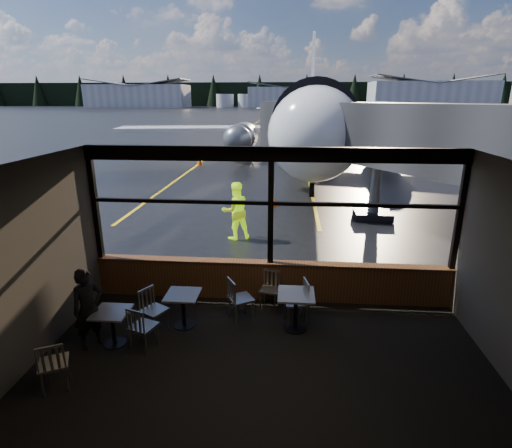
# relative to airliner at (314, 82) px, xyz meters

# --- Properties ---
(ground_plane) EXTENTS (520.00, 520.00, 0.00)m
(ground_plane) POSITION_rel_airliner_xyz_m (-1.97, 97.53, -5.56)
(ground_plane) COLOR black
(ground_plane) RESTS_ON ground
(carpet_floor) EXTENTS (8.00, 6.00, 0.01)m
(carpet_floor) POSITION_rel_airliner_xyz_m (-1.97, -25.47, -5.55)
(carpet_floor) COLOR black
(carpet_floor) RESTS_ON ground
(ceiling) EXTENTS (8.00, 6.00, 0.04)m
(ceiling) POSITION_rel_airliner_xyz_m (-1.97, -25.47, -2.06)
(ceiling) COLOR #38332D
(ceiling) RESTS_ON ground
(wall_left) EXTENTS (0.04, 6.00, 3.50)m
(wall_left) POSITION_rel_airliner_xyz_m (-5.97, -25.47, -3.81)
(wall_left) COLOR #4F483F
(wall_left) RESTS_ON ground
(window_sill) EXTENTS (8.00, 0.28, 0.90)m
(window_sill) POSITION_rel_airliner_xyz_m (-1.97, -22.47, -5.11)
(window_sill) COLOR #59331B
(window_sill) RESTS_ON ground
(window_header) EXTENTS (8.00, 0.18, 0.30)m
(window_header) POSITION_rel_airliner_xyz_m (-1.97, -22.47, -2.21)
(window_header) COLOR black
(window_header) RESTS_ON ground
(mullion_left) EXTENTS (0.12, 0.12, 2.60)m
(mullion_left) POSITION_rel_airliner_xyz_m (-5.92, -22.47, -3.36)
(mullion_left) COLOR black
(mullion_left) RESTS_ON ground
(mullion_centre) EXTENTS (0.12, 0.12, 2.60)m
(mullion_centre) POSITION_rel_airliner_xyz_m (-1.97, -22.47, -3.36)
(mullion_centre) COLOR black
(mullion_centre) RESTS_ON ground
(mullion_right) EXTENTS (0.12, 0.12, 2.60)m
(mullion_right) POSITION_rel_airliner_xyz_m (1.98, -22.47, -3.36)
(mullion_right) COLOR black
(mullion_right) RESTS_ON ground
(window_transom) EXTENTS (8.00, 0.10, 0.08)m
(window_transom) POSITION_rel_airliner_xyz_m (-1.97, -22.47, -3.26)
(window_transom) COLOR black
(window_transom) RESTS_ON ground
(airliner) EXTENTS (31.84, 37.65, 11.13)m
(airliner) POSITION_rel_airliner_xyz_m (0.00, 0.00, 0.00)
(airliner) COLOR silver
(airliner) RESTS_ON ground_plane
(jet_bridge) EXTENTS (8.33, 10.19, 4.45)m
(jet_bridge) POSITION_rel_airliner_xyz_m (1.63, -16.97, -3.34)
(jet_bridge) COLOR #2E2E30
(jet_bridge) RESTS_ON ground_plane
(cafe_table_near) EXTENTS (0.72, 0.72, 0.79)m
(cafe_table_near) POSITION_rel_airliner_xyz_m (-1.39, -23.69, -5.17)
(cafe_table_near) COLOR #AAA59D
(cafe_table_near) RESTS_ON carpet_floor
(cafe_table_mid) EXTENTS (0.66, 0.66, 0.73)m
(cafe_table_mid) POSITION_rel_airliner_xyz_m (-3.66, -23.76, -5.20)
(cafe_table_mid) COLOR gray
(cafe_table_mid) RESTS_ON carpet_floor
(cafe_table_left) EXTENTS (0.64, 0.64, 0.70)m
(cafe_table_left) POSITION_rel_airliner_xyz_m (-4.81, -24.50, -5.21)
(cafe_table_left) COLOR #A3A096
(cafe_table_left) RESTS_ON carpet_floor
(chair_near_e) EXTENTS (0.63, 0.63, 0.96)m
(chair_near_e) POSITION_rel_airliner_xyz_m (-1.39, -23.46, -5.08)
(chair_near_e) COLOR #B0AB9F
(chair_near_e) RESTS_ON carpet_floor
(chair_near_w) EXTENTS (0.71, 0.71, 0.96)m
(chair_near_w) POSITION_rel_airliner_xyz_m (-2.52, -23.42, -5.09)
(chair_near_w) COLOR #B3AFA2
(chair_near_w) RESTS_ON carpet_floor
(chair_near_n) EXTENTS (0.54, 0.54, 0.84)m
(chair_near_n) POSITION_rel_airliner_xyz_m (-1.96, -22.87, -5.14)
(chair_near_n) COLOR #A9A598
(chair_near_n) RESTS_ON carpet_floor
(chair_mid_s) EXTENTS (0.62, 0.62, 0.89)m
(chair_mid_s) POSITION_rel_airliner_xyz_m (-4.20, -24.57, -5.12)
(chair_mid_s) COLOR #ACA89B
(chair_mid_s) RESTS_ON carpet_floor
(chair_mid_w) EXTENTS (0.67, 0.67, 0.90)m
(chair_mid_w) POSITION_rel_airliner_xyz_m (-4.18, -23.99, -5.11)
(chair_mid_w) COLOR #AAA499
(chair_mid_w) RESTS_ON carpet_floor
(chair_left_s) EXTENTS (0.66, 0.66, 0.91)m
(chair_left_s) POSITION_rel_airliner_xyz_m (-5.23, -25.74, -5.11)
(chair_left_s) COLOR #ADA99C
(chair_left_s) RESTS_ON carpet_floor
(passenger) EXTENTS (0.65, 0.67, 1.55)m
(passenger) POSITION_rel_airliner_xyz_m (-5.21, -24.57, -4.79)
(passenger) COLOR black
(passenger) RESTS_ON carpet_floor
(ground_crew) EXTENTS (1.14, 1.05, 1.90)m
(ground_crew) POSITION_rel_airliner_xyz_m (-3.30, -18.37, -4.61)
(ground_crew) COLOR #BFF219
(ground_crew) RESTS_ON ground_plane
(cone_nose) EXTENTS (0.37, 0.37, 0.51)m
(cone_nose) POSITION_rel_airliner_xyz_m (-2.25, -14.23, -5.31)
(cone_nose) COLOR #DB5906
(cone_nose) RESTS_ON ground_plane
(cone_wing) EXTENTS (0.41, 0.41, 0.56)m
(cone_wing) POSITION_rel_airliner_xyz_m (-7.83, -3.48, -5.28)
(cone_wing) COLOR orange
(cone_wing) RESTS_ON ground_plane
(hangar_left) EXTENTS (45.00, 18.00, 11.00)m
(hangar_left) POSITION_rel_airliner_xyz_m (-71.97, 157.53, -0.06)
(hangar_left) COLOR silver
(hangar_left) RESTS_ON ground_plane
(hangar_mid) EXTENTS (38.00, 15.00, 10.00)m
(hangar_mid) POSITION_rel_airliner_xyz_m (-1.97, 162.53, -0.56)
(hangar_mid) COLOR silver
(hangar_mid) RESTS_ON ground_plane
(hangar_right) EXTENTS (50.00, 20.00, 12.00)m
(hangar_right) POSITION_rel_airliner_xyz_m (58.03, 155.53, 0.44)
(hangar_right) COLOR silver
(hangar_right) RESTS_ON ground_plane
(fuel_tank_a) EXTENTS (8.00, 8.00, 6.00)m
(fuel_tank_a) POSITION_rel_airliner_xyz_m (-31.97, 159.53, -2.56)
(fuel_tank_a) COLOR silver
(fuel_tank_a) RESTS_ON ground_plane
(fuel_tank_b) EXTENTS (8.00, 8.00, 6.00)m
(fuel_tank_b) POSITION_rel_airliner_xyz_m (-21.97, 159.53, -2.56)
(fuel_tank_b) COLOR silver
(fuel_tank_b) RESTS_ON ground_plane
(fuel_tank_c) EXTENTS (8.00, 8.00, 6.00)m
(fuel_tank_c) POSITION_rel_airliner_xyz_m (-11.97, 159.53, -2.56)
(fuel_tank_c) COLOR silver
(fuel_tank_c) RESTS_ON ground_plane
(treeline) EXTENTS (360.00, 3.00, 12.00)m
(treeline) POSITION_rel_airliner_xyz_m (-1.97, 187.53, 0.44)
(treeline) COLOR black
(treeline) RESTS_ON ground_plane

